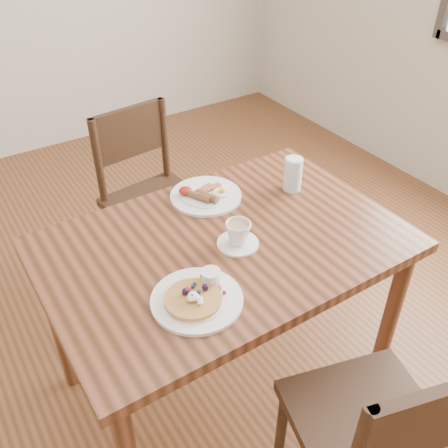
% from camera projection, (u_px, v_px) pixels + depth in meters
% --- Properties ---
extents(ground, '(5.00, 5.00, 0.00)m').
position_uv_depth(ground, '(224.00, 378.00, 2.12)').
color(ground, '#593219').
rests_on(ground, ground).
extents(dining_table, '(1.20, 0.80, 0.75)m').
position_uv_depth(dining_table, '(224.00, 263.00, 1.73)').
color(dining_table, brown).
rests_on(dining_table, ground).
extents(chair_near, '(0.51, 0.51, 0.88)m').
position_uv_depth(chair_near, '(380.00, 433.00, 1.39)').
color(chair_near, '#341E13').
rests_on(chair_near, ground).
extents(chair_far, '(0.46, 0.46, 0.88)m').
position_uv_depth(chair_far, '(150.00, 193.00, 2.38)').
color(chair_far, '#341E13').
rests_on(chair_far, ground).
extents(pancake_plate, '(0.27, 0.27, 0.06)m').
position_uv_depth(pancake_plate, '(197.00, 297.00, 1.44)').
color(pancake_plate, white).
rests_on(pancake_plate, dining_table).
extents(breakfast_plate, '(0.27, 0.27, 0.04)m').
position_uv_depth(breakfast_plate, '(205.00, 195.00, 1.88)').
color(breakfast_plate, white).
rests_on(breakfast_plate, dining_table).
extents(teacup_saucer, '(0.14, 0.14, 0.09)m').
position_uv_depth(teacup_saucer, '(238.00, 235.00, 1.64)').
color(teacup_saucer, white).
rests_on(teacup_saucer, dining_table).
extents(water_glass, '(0.07, 0.07, 0.13)m').
position_uv_depth(water_glass, '(293.00, 174.00, 1.90)').
color(water_glass, silver).
rests_on(water_glass, dining_table).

